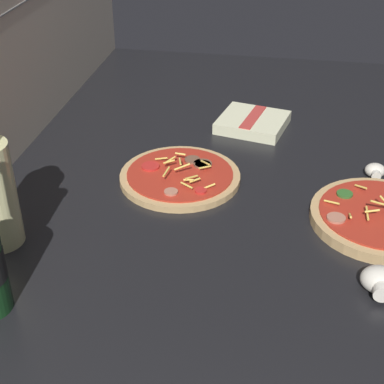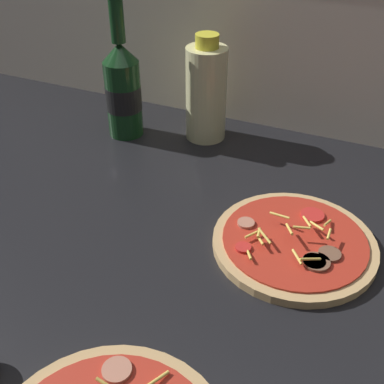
{
  "view_description": "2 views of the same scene",
  "coord_description": "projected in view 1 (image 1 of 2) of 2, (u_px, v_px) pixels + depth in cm",
  "views": [
    {
      "loc": [
        -84.44,
        -7.24,
        59.31
      ],
      "look_at": [
        -6.7,
        6.47,
        9.71
      ],
      "focal_mm": 55.0,
      "sensor_mm": 36.0,
      "label": 1
    },
    {
      "loc": [
        15.93,
        -40.25,
        47.43
      ],
      "look_at": [
        -5.47,
        7.82,
        10.2
      ],
      "focal_mm": 45.0,
      "sensor_mm": 36.0,
      "label": 2
    }
  ],
  "objects": [
    {
      "name": "mushroom_right",
      "position": [
        380.0,
        281.0,
        0.83
      ],
      "size": [
        5.81,
        5.54,
        3.88
      ],
      "color": "white",
      "rests_on": "counter_slab"
    },
    {
      "name": "counter_slab",
      "position": [
        235.0,
        216.0,
        1.02
      ],
      "size": [
        160.0,
        90.0,
        2.5
      ],
      "color": "black",
      "rests_on": "ground"
    },
    {
      "name": "mushroom_left",
      "position": [
        375.0,
        171.0,
        1.11
      ],
      "size": [
        4.07,
        3.88,
        2.71
      ],
      "color": "white",
      "rests_on": "counter_slab"
    },
    {
      "name": "pizza_near",
      "position": [
        381.0,
        218.0,
        0.98
      ],
      "size": [
        23.46,
        23.46,
        4.91
      ],
      "color": "tan",
      "rests_on": "counter_slab"
    },
    {
      "name": "pizza_far",
      "position": [
        180.0,
        176.0,
        1.1
      ],
      "size": [
        22.58,
        22.58,
        3.9
      ],
      "color": "tan",
      "rests_on": "counter_slab"
    },
    {
      "name": "dish_towel",
      "position": [
        251.0,
        122.0,
        1.29
      ],
      "size": [
        15.83,
        16.42,
        2.56
      ],
      "color": "beige",
      "rests_on": "counter_slab"
    }
  ]
}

